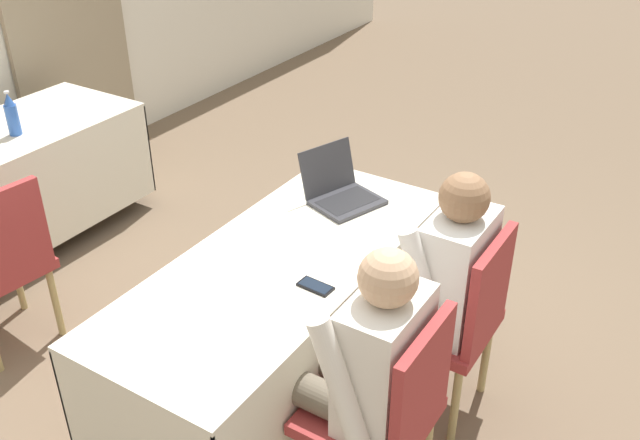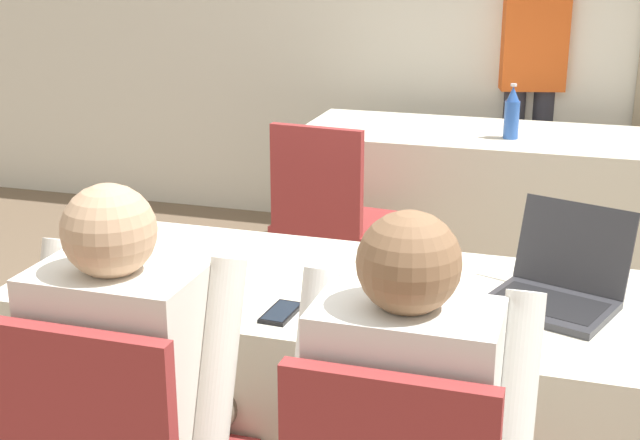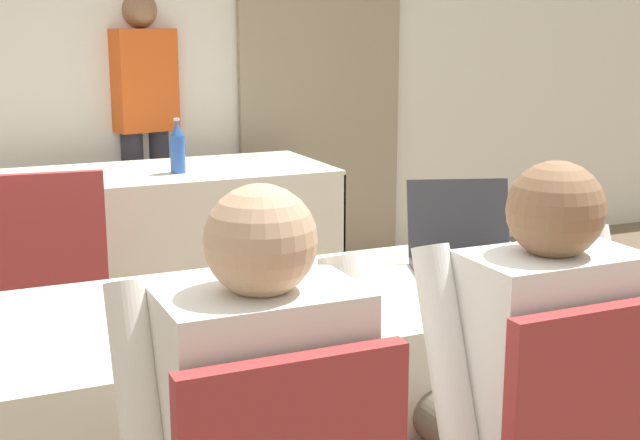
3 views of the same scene
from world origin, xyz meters
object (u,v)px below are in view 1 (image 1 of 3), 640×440
object	(u,v)px
person_checkered_shirt	(363,366)
person_white_shirt	(437,278)
laptop	(341,192)
chair_near_left	(387,410)
chair_near_right	(456,317)
cell_phone	(315,286)
water_bottle	(12,115)

from	to	relation	value
person_checkered_shirt	person_white_shirt	xyz separation A→B (m)	(0.63, 0.00, 0.00)
laptop	person_checkered_shirt	distance (m)	1.09
laptop	chair_near_left	xyz separation A→B (m)	(-0.88, -0.72, -0.28)
person_white_shirt	chair_near_right	bearing A→B (deg)	90.00
cell_phone	person_checkered_shirt	size ratio (longest dim) A/B	0.12
person_checkered_shirt	cell_phone	bearing A→B (deg)	-123.27
laptop	person_white_shirt	world-z (taller)	person_white_shirt
cell_phone	chair_near_right	distance (m)	0.65
person_white_shirt	cell_phone	bearing A→B (deg)	-39.94
chair_near_right	cell_phone	bearing A→B (deg)	-47.51
cell_phone	person_white_shirt	bearing A→B (deg)	-36.61
water_bottle	person_checkered_shirt	world-z (taller)	person_checkered_shirt
water_bottle	person_white_shirt	distance (m)	2.61
chair_near_left	person_white_shirt	world-z (taller)	person_white_shirt
water_bottle	person_checkered_shirt	xyz separation A→B (m)	(-0.57, -2.60, -0.19)
chair_near_left	person_checkered_shirt	xyz separation A→B (m)	(0.00, 0.10, 0.16)
chair_near_left	chair_near_right	distance (m)	0.63
chair_near_left	person_white_shirt	distance (m)	0.66
chair_near_right	person_white_shirt	xyz separation A→B (m)	(0.00, 0.10, 0.16)
cell_phone	water_bottle	xyz separation A→B (m)	(0.35, 2.26, 0.11)
chair_near_right	person_checkered_shirt	xyz separation A→B (m)	(-0.63, 0.10, 0.16)
water_bottle	chair_near_right	world-z (taller)	water_bottle
chair_near_right	water_bottle	bearing A→B (deg)	-88.67
chair_near_right	person_white_shirt	bearing A→B (deg)	-90.00
chair_near_right	person_white_shirt	size ratio (longest dim) A/B	0.78
laptop	person_white_shirt	size ratio (longest dim) A/B	0.33
chair_near_left	chair_near_right	bearing A→B (deg)	-180.00
laptop	chair_near_right	xyz separation A→B (m)	(-0.25, -0.72, -0.28)
laptop	chair_near_left	world-z (taller)	laptop
laptop	person_white_shirt	distance (m)	0.68
laptop	water_bottle	size ratio (longest dim) A/B	1.50
person_checkered_shirt	person_white_shirt	bearing A→B (deg)	-180.00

